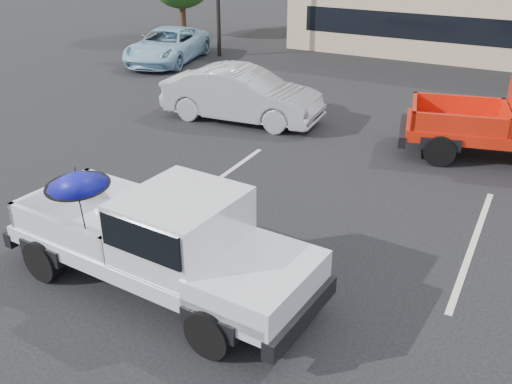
# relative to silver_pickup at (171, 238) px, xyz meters

# --- Properties ---
(ground) EXTENTS (90.00, 90.00, 0.00)m
(ground) POSITION_rel_silver_pickup_xyz_m (1.27, 2.00, -1.05)
(ground) COLOR black
(ground) RESTS_ON ground
(stripe_left) EXTENTS (0.12, 5.00, 0.01)m
(stripe_left) POSITION_rel_silver_pickup_xyz_m (-1.73, 4.00, -1.05)
(stripe_left) COLOR silver
(stripe_left) RESTS_ON ground
(stripe_right) EXTENTS (0.12, 5.00, 0.01)m
(stripe_right) POSITION_rel_silver_pickup_xyz_m (4.27, 4.00, -1.05)
(stripe_right) COLOR silver
(stripe_right) RESTS_ON ground
(silver_pickup) EXTENTS (5.83, 2.46, 2.06)m
(silver_pickup) POSITION_rel_silver_pickup_xyz_m (0.00, 0.00, 0.00)
(silver_pickup) COLOR black
(silver_pickup) RESTS_ON ground
(silver_sedan) EXTENTS (5.07, 2.07, 1.63)m
(silver_sedan) POSITION_rel_silver_pickup_xyz_m (-3.38, 8.50, -0.23)
(silver_sedan) COLOR #A5A8AD
(silver_sedan) RESTS_ON ground
(blue_suv) EXTENTS (3.39, 5.52, 1.43)m
(blue_suv) POSITION_rel_silver_pickup_xyz_m (-10.11, 13.93, -0.34)
(blue_suv) COLOR #97C6E1
(blue_suv) RESTS_ON ground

